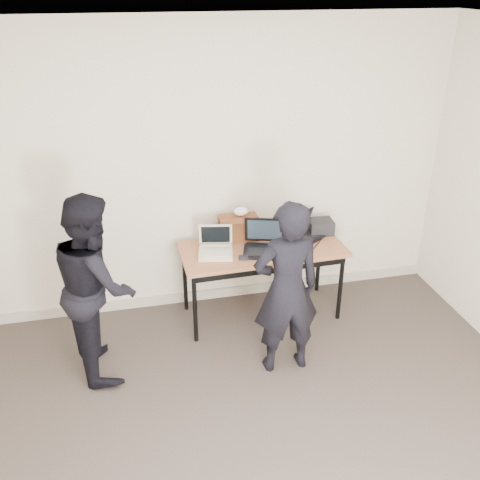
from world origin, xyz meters
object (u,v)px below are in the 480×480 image
object	(u,v)px
laptop_beige	(216,249)
person_typist	(286,289)
equipment_box	(321,227)
laptop_right	(308,229)
desk	(263,254)
leather_satchel	(238,227)
laptop_center	(264,244)
person_observer	(96,286)

from	to	relation	value
laptop_beige	person_typist	distance (m)	0.88
equipment_box	laptop_right	bearing A→B (deg)	-179.47
person_typist	desk	bearing A→B (deg)	-92.61
desk	leather_satchel	world-z (taller)	leather_satchel
desk	person_typist	bearing A→B (deg)	-93.00
desk	laptop_center	size ratio (longest dim) A/B	3.37
person_observer	person_typist	bearing A→B (deg)	-114.47
desk	person_observer	world-z (taller)	person_observer
laptop_beige	equipment_box	distance (m)	1.08
laptop_beige	leather_satchel	bearing A→B (deg)	53.23
person_typist	person_observer	xyz separation A→B (m)	(-1.46, 0.35, 0.02)
laptop_beige	leather_satchel	world-z (taller)	leather_satchel
leather_satchel	equipment_box	size ratio (longest dim) A/B	1.59
desk	equipment_box	size ratio (longest dim) A/B	6.63
equipment_box	person_observer	xyz separation A→B (m)	(-2.11, -0.61, -0.02)
laptop_center	person_typist	bearing A→B (deg)	-74.24
desk	leather_satchel	distance (m)	0.34
desk	equipment_box	xyz separation A→B (m)	(0.63, 0.19, 0.13)
laptop_right	leather_satchel	xyz separation A→B (m)	(-0.69, 0.04, 0.08)
laptop_right	person_typist	bearing A→B (deg)	-152.63
laptop_center	leather_satchel	xyz separation A→B (m)	(-0.18, 0.26, 0.06)
leather_satchel	person_observer	world-z (taller)	person_observer
equipment_box	person_typist	world-z (taller)	person_typist
laptop_beige	equipment_box	size ratio (longest dim) A/B	1.53
leather_satchel	person_observer	distance (m)	1.45
laptop_center	laptop_right	xyz separation A→B (m)	(0.50, 0.23, -0.01)
laptop_beige	laptop_right	size ratio (longest dim) A/B	0.85
laptop_beige	laptop_center	world-z (taller)	laptop_center
laptop_center	leather_satchel	world-z (taller)	laptop_center
laptop_center	equipment_box	xyz separation A→B (m)	(0.63, 0.23, 0.00)
laptop_right	leather_satchel	distance (m)	0.69
laptop_center	leather_satchel	bearing A→B (deg)	141.95
laptop_beige	laptop_right	xyz separation A→B (m)	(0.94, 0.19, 0.00)
laptop_center	person_typist	world-z (taller)	person_typist
desk	equipment_box	world-z (taller)	equipment_box
laptop_center	laptop_right	bearing A→B (deg)	41.31
laptop_beige	laptop_center	size ratio (longest dim) A/B	0.78
laptop_right	person_typist	xyz separation A→B (m)	(-0.52, -0.96, -0.02)
laptop_beige	laptop_center	bearing A→B (deg)	7.17
laptop_right	leather_satchel	world-z (taller)	leather_satchel
desk	person_typist	xyz separation A→B (m)	(-0.01, -0.77, 0.09)
desk	laptop_right	size ratio (longest dim) A/B	3.68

